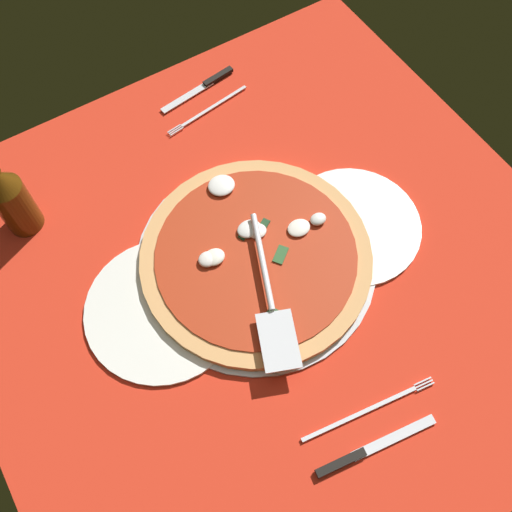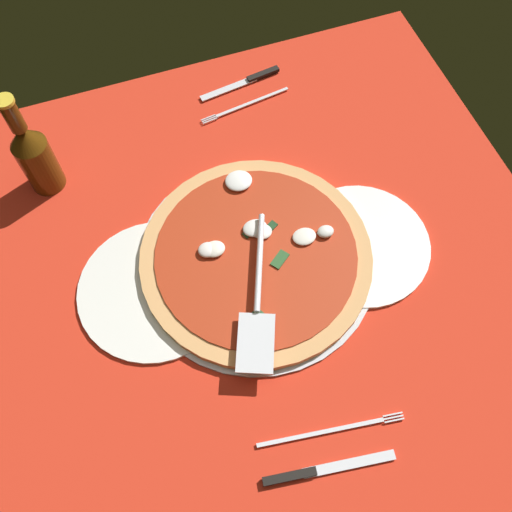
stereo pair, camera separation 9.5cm
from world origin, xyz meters
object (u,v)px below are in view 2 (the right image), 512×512
dinner_plate_left (155,289)px  place_setting_near (324,452)px  dinner_plate_right (360,245)px  place_setting_far (246,94)px  pizza (256,255)px  pizza_server (258,299)px  beer_bottle (34,155)px

dinner_plate_left → place_setting_near: 36.46cm
dinner_plate_right → place_setting_far: (-7.07, 38.66, -0.14)cm
pizza → place_setting_far: 36.79cm
dinner_plate_left → dinner_plate_right: bearing=-5.9°
pizza_server → beer_bottle: (-27.19, 35.70, 4.22)cm
pizza_server → beer_bottle: size_ratio=1.20×
pizza → place_setting_near: pizza is taller
beer_bottle → place_setting_near: bearing=-64.3°
place_setting_far → beer_bottle: bearing=3.5°
place_setting_near → dinner_plate_left: bearing=124.8°
dinner_plate_left → pizza_server: (14.73, -8.74, 3.68)cm
place_setting_near → place_setting_far: size_ratio=1.21×
place_setting_near → pizza_server: bearing=102.0°
place_setting_near → place_setting_far: 68.69cm
pizza_server → pizza: bearing=-175.3°
pizza → pizza_server: pizza_server is taller
dinner_plate_left → dinner_plate_right: 35.26cm
pizza → place_setting_near: bearing=-92.1°
place_setting_near → place_setting_far: bearing=88.5°
dinner_plate_right → pizza: bearing=168.9°
pizza → beer_bottle: beer_bottle is taller
beer_bottle → pizza: bearing=-42.2°
dinner_plate_right → pizza_server: size_ratio=0.91×
pizza_server → beer_bottle: 45.07cm
dinner_plate_left → place_setting_far: (28.00, 35.03, -0.14)cm
dinner_plate_left → beer_bottle: 30.73cm
dinner_plate_right → place_setting_near: 34.60cm
dinner_plate_left → place_setting_near: place_setting_near is taller
dinner_plate_right → place_setting_near: bearing=-123.0°
dinner_plate_right → beer_bottle: beer_bottle is taller
dinner_plate_right → pizza_server: bearing=-165.9°
place_setting_near → beer_bottle: beer_bottle is taller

